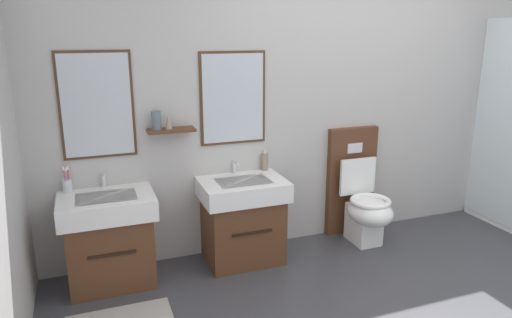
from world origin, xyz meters
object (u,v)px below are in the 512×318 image
at_px(vanity_sink_left, 110,237).
at_px(soap_dispenser, 265,161).
at_px(toothbrush_cup, 67,184).
at_px(vanity_sink_right, 242,218).
at_px(toilet, 360,199).

height_order(vanity_sink_left, soap_dispenser, soap_dispenser).
bearing_deg(toothbrush_cup, vanity_sink_right, -7.77).
distance_m(vanity_sink_right, soap_dispenser, 0.52).
bearing_deg(vanity_sink_right, toilet, 0.80).
distance_m(toilet, toothbrush_cup, 2.45).
bearing_deg(toothbrush_cup, toilet, -3.81).
bearing_deg(vanity_sink_left, vanity_sink_right, 0.00).
bearing_deg(soap_dispenser, toilet, -11.29).
height_order(vanity_sink_right, toothbrush_cup, toothbrush_cup).
bearing_deg(toilet, vanity_sink_left, -179.58).
xyz_separation_m(vanity_sink_left, toilet, (2.16, 0.02, 0.01)).
bearing_deg(vanity_sink_right, soap_dispenser, 34.92).
relative_size(toilet, soap_dispenser, 5.54).
height_order(vanity_sink_left, toilet, toilet).
height_order(toothbrush_cup, soap_dispenser, toothbrush_cup).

